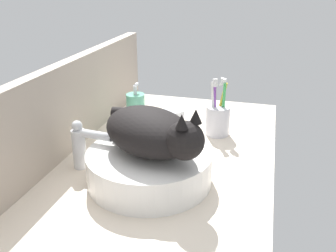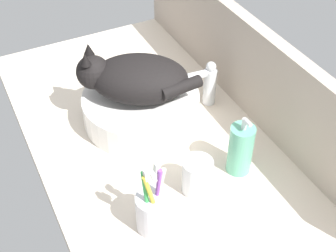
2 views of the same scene
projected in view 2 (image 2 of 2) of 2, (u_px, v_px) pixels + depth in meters
ground_plane at (157, 146)px, 123.35cm from camera, size 115.71×60.95×4.00cm
backsplash_panel at (254, 71)px, 122.94cm from camera, size 115.71×3.60×25.87cm
sink_basin at (141, 108)px, 125.51cm from camera, size 31.16×31.16×8.20cm
cat at (135, 78)px, 118.92cm from camera, size 27.20×30.15×14.00cm
faucet at (206, 82)px, 128.60cm from camera, size 3.76×11.86×13.60cm
soap_dispenser at (241, 149)px, 109.96cm from camera, size 5.88×5.88×16.60cm
toothbrush_cup at (154, 210)px, 98.40cm from camera, size 7.68×7.68×18.71cm
water_glass at (197, 177)px, 107.01cm from camera, size 7.06×7.06×9.05cm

